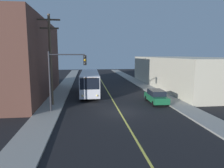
% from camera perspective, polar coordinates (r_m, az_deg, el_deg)
% --- Properties ---
extents(ground_plane, '(120.00, 120.00, 0.00)m').
position_cam_1_polar(ground_plane, '(21.09, 2.16, -7.83)').
color(ground_plane, black).
extents(sidewalk_left, '(2.50, 90.00, 0.15)m').
position_cam_1_polar(sidewalk_left, '(30.78, -14.45, -2.78)').
color(sidewalk_left, gray).
rests_on(sidewalk_left, ground).
extents(sidewalk_right, '(2.50, 90.00, 0.15)m').
position_cam_1_polar(sidewalk_right, '(32.32, 11.99, -2.17)').
color(sidewalk_right, gray).
rests_on(sidewalk_right, ground).
extents(lane_stripe_center, '(0.16, 60.00, 0.01)m').
position_cam_1_polar(lane_stripe_center, '(35.63, -1.79, -1.14)').
color(lane_stripe_center, '#D8CC4C').
rests_on(lane_stripe_center, ground).
extents(building_left_brick, '(10.00, 19.93, 10.41)m').
position_cam_1_polar(building_left_brick, '(30.96, -26.58, 6.24)').
color(building_left_brick, brown).
rests_on(building_left_brick, ground).
extents(building_right_warehouse, '(12.00, 27.80, 5.34)m').
position_cam_1_polar(building_right_warehouse, '(39.20, 19.85, 3.16)').
color(building_right_warehouse, beige).
rests_on(building_right_warehouse, ground).
extents(city_bus, '(2.79, 12.20, 3.20)m').
position_cam_1_polar(city_bus, '(30.59, -6.27, 0.68)').
color(city_bus, silver).
rests_on(city_bus, ground).
extents(parked_car_green, '(1.92, 4.45, 1.62)m').
position_cam_1_polar(parked_car_green, '(25.09, 12.33, -3.42)').
color(parked_car_green, '#196038').
rests_on(parked_car_green, ground).
extents(utility_pole_near, '(2.40, 0.28, 10.03)m').
position_cam_1_polar(utility_pole_near, '(23.68, -16.91, 7.49)').
color(utility_pole_near, brown).
rests_on(utility_pole_near, sidewalk_left).
extents(traffic_signal_left_corner, '(3.75, 0.48, 6.00)m').
position_cam_1_polar(traffic_signal_left_corner, '(20.78, -12.99, 3.80)').
color(traffic_signal_left_corner, '#2D2D33').
rests_on(traffic_signal_left_corner, sidewalk_left).
extents(fire_hydrant, '(0.44, 0.26, 0.84)m').
position_cam_1_polar(fire_hydrant, '(28.97, 13.47, -2.41)').
color(fire_hydrant, red).
rests_on(fire_hydrant, sidewalk_right).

